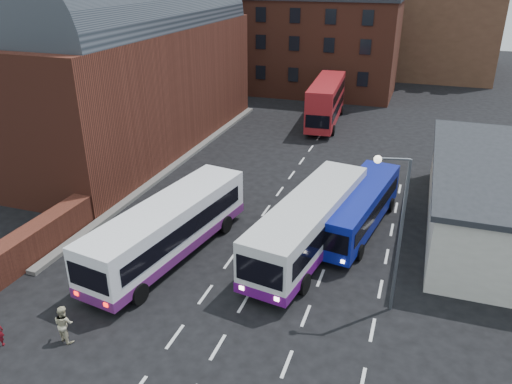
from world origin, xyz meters
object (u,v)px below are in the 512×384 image
(bus_blue, at_px, (359,206))
(pedestrian_beige, at_px, (64,324))
(street_lamp, at_px, (396,222))
(bus_white_outbound, at_px, (168,226))
(bus_white_inbound, at_px, (310,221))
(bus_red_double, at_px, (326,101))

(bus_blue, bearing_deg, pedestrian_beige, 62.43)
(bus_blue, height_order, street_lamp, street_lamp)
(pedestrian_beige, bearing_deg, bus_white_outbound, -82.87)
(bus_white_inbound, relative_size, pedestrian_beige, 6.98)
(bus_red_double, bearing_deg, pedestrian_beige, 79.82)
(bus_blue, distance_m, street_lamp, 8.14)
(bus_blue, height_order, pedestrian_beige, bus_blue)
(bus_white_outbound, xyz_separation_m, pedestrian_beige, (-1.01, -7.51, -1.01))
(bus_white_inbound, height_order, street_lamp, street_lamp)
(bus_blue, distance_m, pedestrian_beige, 17.18)
(bus_white_inbound, relative_size, bus_blue, 1.19)
(bus_white_inbound, xyz_separation_m, bus_blue, (2.22, 3.33, -0.30))
(bus_blue, xyz_separation_m, bus_red_double, (-6.36, 21.18, 0.72))
(street_lamp, distance_m, pedestrian_beige, 14.69)
(bus_white_inbound, distance_m, bus_blue, 4.02)
(bus_red_double, relative_size, street_lamp, 1.46)
(bus_white_outbound, bearing_deg, bus_red_double, 93.10)
(street_lamp, bearing_deg, bus_red_double, 107.05)
(bus_white_outbound, xyz_separation_m, bus_blue, (9.27, 6.24, -0.28))
(bus_red_double, bearing_deg, street_lamp, 103.27)
(bus_blue, relative_size, bus_red_double, 0.92)
(bus_white_outbound, distance_m, bus_red_double, 27.58)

